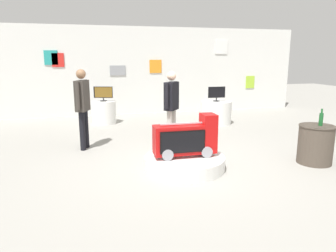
% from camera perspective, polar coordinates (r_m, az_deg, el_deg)
% --- Properties ---
extents(ground_plane, '(30.00, 30.00, 0.00)m').
position_cam_1_polar(ground_plane, '(5.93, 2.77, -6.72)').
color(ground_plane, gray).
extents(back_wall_display, '(11.77, 0.13, 2.94)m').
position_cam_1_polar(back_wall_display, '(10.90, -5.80, 9.83)').
color(back_wall_display, silver).
rests_on(back_wall_display, ground).
extents(main_display_pedestal, '(1.41, 1.41, 0.23)m').
position_cam_1_polar(main_display_pedestal, '(5.62, 3.02, -6.58)').
color(main_display_pedestal, silver).
rests_on(main_display_pedestal, ground).
extents(novelty_firetruck_tv, '(1.10, 0.40, 0.74)m').
position_cam_1_polar(novelty_firetruck_tv, '(5.50, 3.31, -2.45)').
color(novelty_firetruck_tv, gray).
rests_on(novelty_firetruck_tv, main_display_pedestal).
extents(display_pedestal_left_rear, '(0.71, 0.71, 0.67)m').
position_cam_1_polar(display_pedestal_left_rear, '(9.55, -11.48, 2.44)').
color(display_pedestal_left_rear, silver).
rests_on(display_pedestal_left_rear, ground).
extents(tv_on_left_rear, '(0.54, 0.20, 0.43)m').
position_cam_1_polar(tv_on_left_rear, '(9.47, -11.62, 5.85)').
color(tv_on_left_rear, black).
rests_on(tv_on_left_rear, display_pedestal_left_rear).
extents(display_pedestal_center_rear, '(0.89, 0.89, 0.67)m').
position_cam_1_polar(display_pedestal_center_rear, '(9.43, 8.67, 2.42)').
color(display_pedestal_center_rear, silver).
rests_on(display_pedestal_center_rear, ground).
extents(tv_on_center_rear, '(0.52, 0.18, 0.43)m').
position_cam_1_polar(tv_on_center_rear, '(9.34, 8.79, 5.92)').
color(tv_on_center_rear, black).
rests_on(tv_on_center_rear, display_pedestal_center_rear).
extents(side_table_round, '(0.64, 0.64, 0.71)m').
position_cam_1_polar(side_table_round, '(6.43, 25.10, -2.97)').
color(side_table_round, '#4C4238').
rests_on(side_table_round, ground).
extents(bottle_on_side_table, '(0.07, 0.07, 0.31)m').
position_cam_1_polar(bottle_on_side_table, '(6.35, 25.93, 1.17)').
color(bottle_on_side_table, '#195926').
rests_on(bottle_on_side_table, side_table_round).
extents(shopper_browsing_near_truck, '(0.40, 0.45, 1.64)m').
position_cam_1_polar(shopper_browsing_near_truck, '(6.92, 0.62, 4.21)').
color(shopper_browsing_near_truck, '#B2ADA3').
rests_on(shopper_browsing_near_truck, ground).
extents(shopper_browsing_rear, '(0.32, 0.53, 1.70)m').
position_cam_1_polar(shopper_browsing_rear, '(6.86, -15.19, 4.00)').
color(shopper_browsing_rear, black).
rests_on(shopper_browsing_rear, ground).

